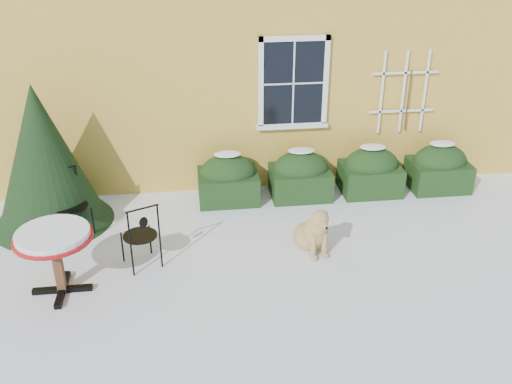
{
  "coord_description": "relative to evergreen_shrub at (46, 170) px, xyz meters",
  "views": [
    {
      "loc": [
        -0.96,
        -6.54,
        4.7
      ],
      "look_at": [
        0.0,
        1.0,
        0.9
      ],
      "focal_mm": 40.0,
      "sensor_mm": 36.0,
      "label": 1
    }
  ],
  "objects": [
    {
      "name": "ground",
      "position": [
        3.25,
        -2.11,
        -0.95
      ],
      "size": [
        80.0,
        80.0,
        0.0
      ],
      "primitive_type": "plane",
      "color": "white",
      "rests_on": "ground"
    },
    {
      "name": "patio_chair_near",
      "position": [
        1.54,
        -1.5,
        -0.43
      ],
      "size": [
        0.6,
        0.6,
        1.04
      ],
      "rotation": [
        0.0,
        0.0,
        3.55
      ],
      "color": "black",
      "rests_on": "ground"
    },
    {
      "name": "evergreen_shrub",
      "position": [
        0.0,
        0.0,
        0.0
      ],
      "size": [
        1.95,
        1.95,
        2.36
      ],
      "rotation": [
        0.0,
        0.0,
        0.02
      ],
      "color": "black",
      "rests_on": "ground"
    },
    {
      "name": "dog",
      "position": [
        4.08,
        -1.41,
        -0.63
      ],
      "size": [
        0.62,
        0.9,
        0.8
      ],
      "rotation": [
        0.0,
        0.0,
        0.25
      ],
      "color": "tan",
      "rests_on": "ground"
    },
    {
      "name": "hedge_row",
      "position": [
        4.9,
        0.44,
        -0.55
      ],
      "size": [
        4.95,
        0.8,
        0.91
      ],
      "color": "black",
      "rests_on": "ground"
    },
    {
      "name": "patio_chair_far",
      "position": [
        0.39,
        -0.44,
        -0.41
      ],
      "size": [
        0.66,
        0.65,
        1.08
      ],
      "rotation": [
        0.0,
        0.0,
        0.53
      ],
      "color": "black",
      "rests_on": "ground"
    },
    {
      "name": "bistro_table",
      "position": [
        0.47,
        -2.0,
        -0.16
      ],
      "size": [
        1.02,
        1.02,
        0.95
      ],
      "rotation": [
        0.0,
        0.0,
        0.16
      ],
      "color": "black",
      "rests_on": "ground"
    }
  ]
}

